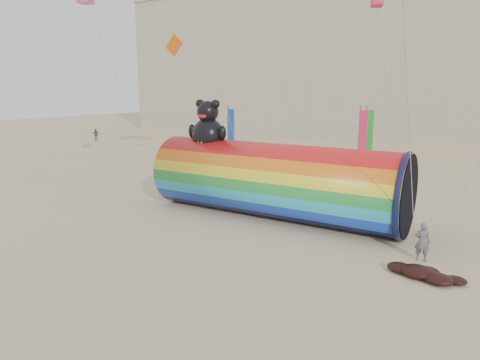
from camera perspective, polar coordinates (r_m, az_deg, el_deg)
The scene contains 6 objects.
ground at distance 19.03m, azimuth -3.68°, elevation -7.73°, with size 160.00×160.00×0.00m, color #CCB58C.
hotel_building at distance 64.67m, azimuth 11.65°, elevation 15.22°, with size 60.40×15.40×20.60m.
windsock_assembly at distance 21.72m, azimuth 4.57°, elevation 0.19°, with size 12.98×3.95×5.98m.
kite_handler at distance 17.77m, azimuth 23.14°, elevation -7.58°, with size 0.55×0.36×1.51m, color #575C5F.
fabric_bundle at distance 16.44m, azimuth 23.28°, elevation -11.35°, with size 2.62×1.35×0.41m.
festival_banners at distance 33.85m, azimuth 10.41°, elevation 5.40°, with size 10.48×4.44×5.20m.
Camera 1 is at (10.38, -14.60, 6.42)m, focal length 32.00 mm.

